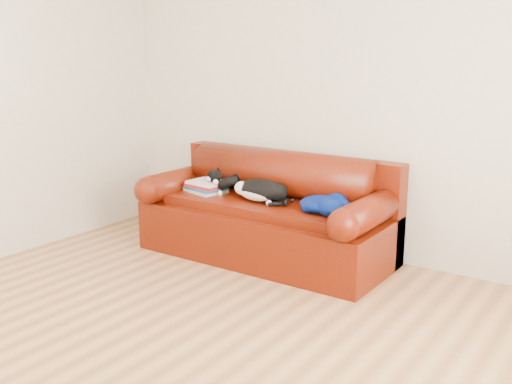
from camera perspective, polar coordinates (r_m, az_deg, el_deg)
ground at (r=3.81m, az=-6.56°, el=-13.55°), size 4.50×4.50×0.00m
room_shell at (r=3.33m, az=-5.50°, el=12.43°), size 4.52×4.02×2.61m
sofa_base at (r=5.06m, az=0.93°, el=-3.62°), size 2.10×0.90×0.50m
sofa_back at (r=5.18m, az=2.44°, el=0.25°), size 2.10×1.01×0.88m
book_stack at (r=5.27m, az=-4.77°, el=0.52°), size 0.39×0.33×0.10m
cat at (r=4.92m, az=0.43°, el=0.12°), size 0.65×0.28×0.23m
blanket at (r=4.64m, az=6.58°, el=-1.12°), size 0.48×0.47×0.14m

